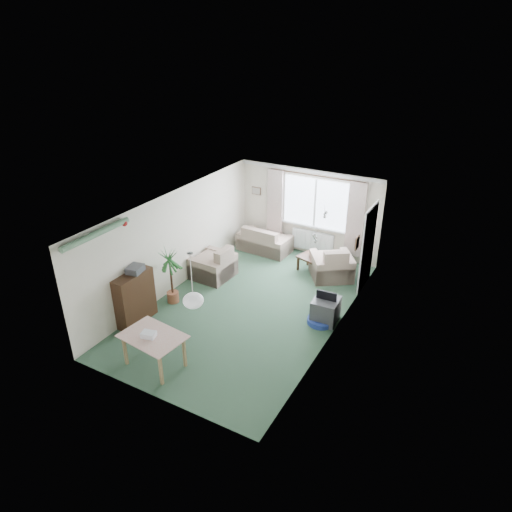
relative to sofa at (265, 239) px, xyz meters
The scene contains 25 objects.
ground 2.97m from the sofa, 68.75° to the right, with size 6.50×6.50×0.00m, color #2F4E39.
window 1.77m from the sofa, 20.71° to the left, with size 1.80×0.03×1.30m, color white.
curtain_rod 2.32m from the sofa, 17.49° to the left, with size 2.60×0.03×0.03m, color black.
curtain_left 0.99m from the sofa, 72.57° to the left, with size 0.45×0.08×2.00m, color beige.
curtain_right 2.61m from the sofa, ahead, with size 0.45×0.08×2.00m, color beige.
radiator 1.34m from the sofa, 19.12° to the left, with size 1.20×0.10×0.55m, color white.
doorway 3.17m from the sofa, 10.21° to the right, with size 0.03×0.95×2.00m, color black.
pendant_lamp 5.33m from the sofa, 75.89° to the right, with size 0.36×0.36×0.36m, color white.
tinsel_garland 5.47m from the sofa, 99.56° to the right, with size 1.60×1.60×0.12m, color #196626.
bauble_cluster_a 3.53m from the sofa, 37.98° to the right, with size 0.20×0.20×0.20m, color silver.
bauble_cluster_b 4.46m from the sofa, 48.81° to the right, with size 0.20×0.20×0.20m, color silver.
wall_picture_back 1.38m from the sofa, 137.87° to the left, with size 0.28×0.03×0.22m, color brown.
wall_picture_right 3.62m from the sofa, 26.94° to the right, with size 0.03×0.24×0.30m, color brown.
sofa is the anchor object (origin of this frame).
armchair_corner 2.26m from the sofa, 14.01° to the right, with size 0.97×0.92×0.87m, color beige.
armchair_left 2.02m from the sofa, 102.34° to the right, with size 0.95×0.90×0.85m, color beige.
coffee_table 1.84m from the sofa, 17.15° to the right, with size 0.91×0.50×0.41m, color black.
photo_frame 1.88m from the sofa, 15.01° to the right, with size 0.12×0.02×0.16m, color brown.
bookshelf 4.48m from the sofa, 99.93° to the right, with size 0.31×0.93×1.14m, color black.
hifi_box 4.44m from the sofa, 100.12° to the right, with size 0.28×0.35×0.14m, color #3E3F44.
houseplant 3.48m from the sofa, 99.64° to the right, with size 0.58×0.58×1.35m, color #1B4E29.
dining_table 5.38m from the sofa, 84.41° to the right, with size 1.04×0.69×0.65m, color #A5775A.
gift_box 5.44m from the sofa, 84.88° to the right, with size 0.25×0.18×0.12m, color white.
tv_cube 3.70m from the sofa, 41.54° to the right, with size 0.53×0.58×0.53m, color #3B3B40.
pet_bed 3.76m from the sofa, 43.55° to the right, with size 0.57×0.57×0.11m, color #1F4092.
Camera 1 is at (4.35, -7.61, 5.65)m, focal length 32.00 mm.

